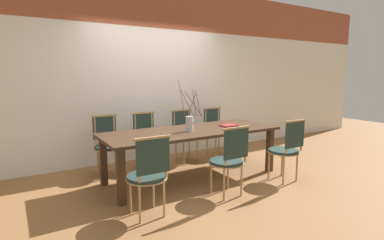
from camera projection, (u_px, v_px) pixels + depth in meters
ground_plane at (192, 177)px, 4.57m from camera, size 16.00×16.00×0.00m
wall_rear at (153, 72)px, 5.51m from camera, size 12.00×0.06×3.20m
dining_table at (192, 135)px, 4.48m from camera, size 2.67×1.00×0.74m
chair_near_leftend at (148, 173)px, 3.23m from camera, size 0.46×0.46×0.93m
chair_near_left at (229, 158)px, 3.80m from camera, size 0.46×0.46×0.93m
chair_near_center at (286, 148)px, 4.34m from camera, size 0.46×0.46×0.93m
chair_far_leftend at (108, 143)px, 4.68m from camera, size 0.46×0.46×0.93m
chair_far_left at (147, 138)px, 5.02m from camera, size 0.46×0.46×0.93m
chair_far_center at (185, 133)px, 5.40m from camera, size 0.46×0.46×0.93m
chair_far_right at (216, 130)px, 5.76m from camera, size 0.46×0.46×0.93m
vase_centerpiece at (190, 123)px, 4.34m from camera, size 0.35×0.33×0.74m
book_stack at (229, 125)px, 4.79m from camera, size 0.27×0.20×0.02m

